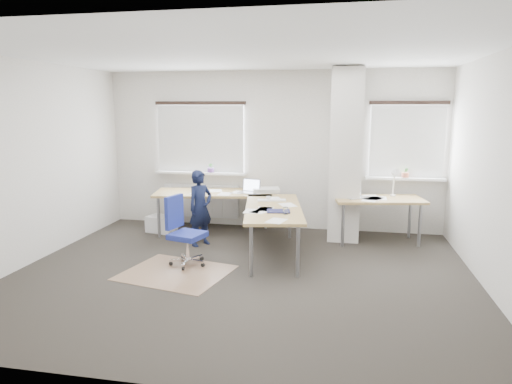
% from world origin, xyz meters
% --- Properties ---
extents(ground, '(6.00, 6.00, 0.00)m').
position_xyz_m(ground, '(0.00, 0.00, 0.00)').
color(ground, '#292521').
rests_on(ground, ground).
extents(room_shell, '(6.04, 5.04, 2.82)m').
position_xyz_m(room_shell, '(0.18, 0.45, 1.75)').
color(room_shell, beige).
rests_on(room_shell, ground).
extents(floor_mat, '(1.53, 1.38, 0.01)m').
position_xyz_m(floor_mat, '(-0.86, -0.11, 0.00)').
color(floor_mat, '#805F46').
rests_on(floor_mat, ground).
extents(white_crate, '(0.53, 0.42, 0.28)m').
position_xyz_m(white_crate, '(-1.85, 1.79, 0.14)').
color(white_crate, white).
rests_on(white_crate, ground).
extents(desk_main, '(2.82, 2.63, 0.96)m').
position_xyz_m(desk_main, '(-0.27, 1.41, 0.69)').
color(desk_main, olive).
rests_on(desk_main, ground).
extents(desk_side, '(1.50, 0.93, 1.22)m').
position_xyz_m(desk_side, '(1.84, 1.86, 0.69)').
color(desk_side, olive).
rests_on(desk_side, ground).
extents(task_chair, '(0.54, 0.53, 0.97)m').
position_xyz_m(task_chair, '(-0.84, 0.24, 0.27)').
color(task_chair, navy).
rests_on(task_chair, ground).
extents(person, '(0.49, 0.52, 1.20)m').
position_xyz_m(person, '(-0.92, 1.17, 0.60)').
color(person, black).
rests_on(person, ground).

